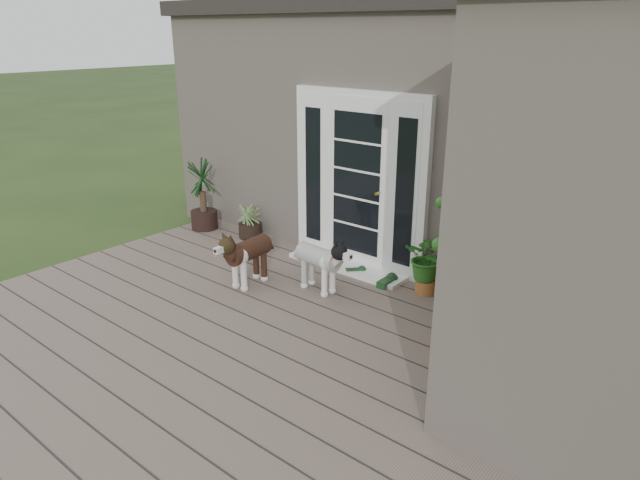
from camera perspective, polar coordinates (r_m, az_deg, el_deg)
The scene contains 16 objects.
deck at distance 5.69m, azimuth -8.04°, elevation -9.96°, with size 6.20×4.60×0.12m, color #6B5B4C.
house_main at distance 8.47m, azimuth 13.39°, elevation 10.57°, with size 7.40×4.00×3.10m, color #665E54.
roof_main at distance 8.36m, azimuth 14.37°, elevation 21.76°, with size 7.60×4.20×0.20m, color #2D2826.
house_wing at distance 4.62m, azimuth 27.72°, elevation 0.76°, with size 1.60×2.40×3.10m, color #665E54.
door_unit at distance 6.92m, azimuth 3.88°, elevation 5.93°, with size 1.90×0.14×2.15m, color white.
door_step at distance 7.10m, azimuth 2.73°, elevation -2.61°, with size 1.60×0.40×0.05m, color white.
brindle_dog at distance 6.58m, azimuth -7.13°, elevation -1.93°, with size 0.32×0.75×0.63m, color #3D2216, non-canonical shape.
white_dog at distance 6.39m, azimuth -0.17°, elevation -2.62°, with size 0.31×0.72×0.60m, color silver, non-canonical shape.
spider_plant at distance 8.10m, azimuth -7.08°, elevation 2.18°, with size 0.54×0.54×0.57m, color #7E9F62, non-canonical shape.
yucca at distance 8.52m, azimuth -11.71°, elevation 4.59°, with size 0.74×0.74×1.07m, color black, non-canonical shape.
herb_a at distance 6.44m, azimuth 10.71°, elevation -2.66°, with size 0.50×0.50×0.63m, color #28601B.
herb_b at distance 6.16m, azimuth 16.21°, elevation -4.26°, with size 0.42×0.42×0.63m, color #195618.
herb_c at distance 5.80m, azimuth 17.45°, elevation -6.46°, with size 0.35×0.35×0.54m, color #1B6021.
sapling at distance 5.31m, azimuth 13.58°, elevation -2.80°, with size 0.45×0.45×1.52m, color #21651D, non-canonical shape.
clog_left at distance 6.66m, azimuth 6.76°, elevation -4.13°, with size 0.16×0.33×0.10m, color #153416, non-canonical shape.
clog_right at distance 6.93m, azimuth 3.57°, elevation -3.08°, with size 0.13×0.27×0.08m, color #143317, non-canonical shape.
Camera 1 is at (3.71, -2.84, 2.92)m, focal length 31.87 mm.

